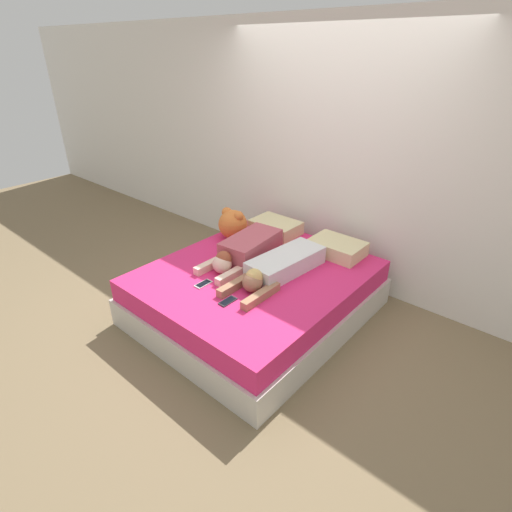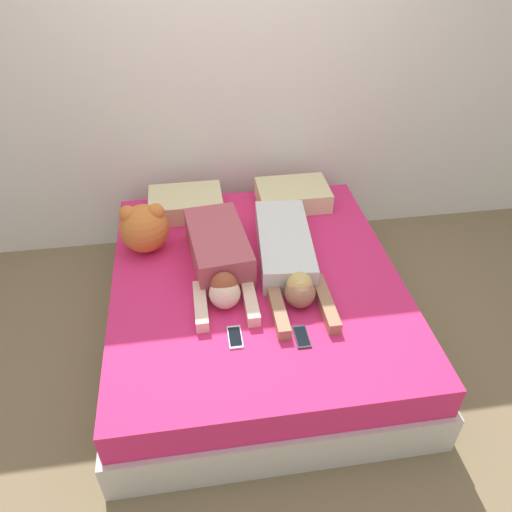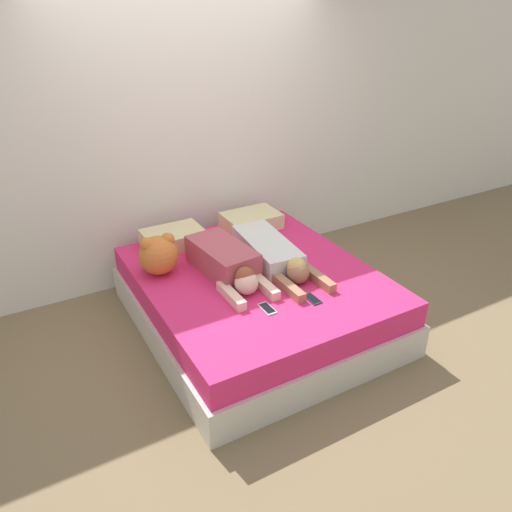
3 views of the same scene
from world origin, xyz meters
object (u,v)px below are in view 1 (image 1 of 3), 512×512
Objects in this scene: cell_phone_left at (203,284)px; pillow_head_left at (276,227)px; person_right at (278,267)px; cell_phone_right at (228,301)px; person_left at (245,250)px; pillow_head_right at (337,248)px; plush_toy at (233,224)px; bed at (256,292)px.

pillow_head_left is at bearing 99.15° from cell_phone_left.
person_right is 0.61m from cell_phone_right.
cell_phone_right is at bearing -67.22° from pillow_head_left.
person_left is 5.83× the size of cell_phone_right.
person_right is 0.68m from cell_phone_left.
pillow_head_right is 1.12m from plush_toy.
bed is 0.57m from cell_phone_left.
person_right is (0.41, -0.02, -0.02)m from person_left.
person_right is (-0.18, -0.71, 0.01)m from pillow_head_right.
plush_toy reaches higher than bed.
person_left is (-0.60, -0.69, 0.04)m from pillow_head_right.
person_left is at bearing 92.54° from cell_phone_left.
cell_phone_left is (-0.57, -1.26, -0.06)m from pillow_head_right.
cell_phone_right is 1.23m from plush_toy.
cell_phone_left is at bearing 171.88° from cell_phone_right.
person_right is at bearing 18.14° from bed.
person_left is (0.18, -0.69, 0.04)m from pillow_head_left.
pillow_head_left is 1.00× the size of pillow_head_right.
person_left reaches higher than pillow_head_right.
bed is 0.86m from plush_toy.
plush_toy is (-0.82, 0.91, 0.16)m from cell_phone_right.
pillow_head_right is at bearing 75.61° from person_right.
cell_phone_right reaches higher than bed.
pillow_head_left is at bearing 116.55° from bed.
bed is 0.61m from cell_phone_right.
bed is at bearing -161.86° from person_right.
person_right is at bearing -104.39° from pillow_head_right.
plush_toy is (-0.47, 0.86, 0.16)m from cell_phone_left.
pillow_head_left reaches higher than cell_phone_left.
person_left is 2.85× the size of plush_toy.
cell_phone_left is 0.49× the size of plush_toy.
cell_phone_right is at bearing -8.12° from cell_phone_left.
pillow_head_right reaches higher than bed.
pillow_head_left is 3.22× the size of cell_phone_right.
person_left is (-0.21, 0.08, 0.35)m from bed.
bed is at bearing 106.92° from cell_phone_right.
person_left is at bearing 158.10° from bed.
person_left reaches higher than cell_phone_right.
plush_toy reaches higher than pillow_head_left.
bed is 0.92m from pillow_head_left.
person_right reaches higher than cell_phone_right.
plush_toy is at bearing 131.87° from cell_phone_right.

